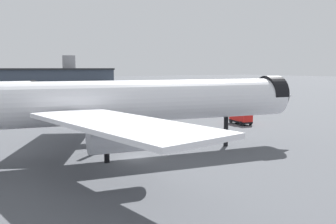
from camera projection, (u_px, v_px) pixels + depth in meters
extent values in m
plane|color=#4C4F54|center=(137.00, 158.00, 47.92)|extent=(900.00, 900.00, 0.00)
cylinder|color=white|center=(120.00, 102.00, 48.61)|extent=(51.15, 14.34, 5.61)
cone|color=white|center=(277.00, 96.00, 58.16)|extent=(7.03, 6.48, 5.50)
cylinder|color=black|center=(271.00, 94.00, 57.68)|extent=(3.47, 6.02, 5.67)
cube|color=white|center=(74.00, 99.00, 60.33)|extent=(17.95, 24.07, 0.45)
cylinder|color=#B7BAC1|center=(85.00, 112.00, 58.48)|extent=(7.56, 4.27, 3.09)
cube|color=white|center=(118.00, 124.00, 34.10)|extent=(11.28, 23.84, 0.45)
cylinder|color=#B7BAC1|center=(123.00, 137.00, 37.31)|extent=(7.56, 4.27, 3.09)
cylinder|color=black|center=(226.00, 131.00, 55.32)|extent=(0.67, 0.67, 4.49)
cylinder|color=black|center=(97.00, 137.00, 50.96)|extent=(0.67, 0.67, 4.49)
cylinder|color=black|center=(107.00, 145.00, 45.55)|extent=(0.67, 0.67, 4.49)
cone|color=white|center=(36.00, 86.00, 137.41)|extent=(4.43, 3.98, 3.81)
cylinder|color=black|center=(33.00, 85.00, 136.94)|extent=(1.91, 3.99, 3.93)
cylinder|color=black|center=(19.00, 96.00, 134.43)|extent=(0.47, 0.47, 3.11)
cylinder|color=#939399|center=(69.00, 70.00, 273.69)|extent=(9.70, 9.70, 20.98)
cube|color=black|center=(240.00, 121.00, 77.12)|extent=(3.16, 5.80, 0.35)
cube|color=red|center=(245.00, 118.00, 75.50)|extent=(2.63, 2.55, 1.60)
cube|color=#1E2D38|center=(248.00, 117.00, 74.55)|extent=(1.92, 0.39, 0.80)
cube|color=red|center=(238.00, 115.00, 77.88)|extent=(2.81, 3.63, 2.20)
cylinder|color=black|center=(250.00, 123.00, 75.82)|extent=(0.42, 0.93, 0.90)
cylinder|color=black|center=(241.00, 124.00, 74.94)|extent=(0.42, 0.93, 0.90)
cylinder|color=black|center=(240.00, 121.00, 79.35)|extent=(0.42, 0.93, 0.90)
cylinder|color=black|center=(231.00, 121.00, 78.46)|extent=(0.42, 0.93, 0.90)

